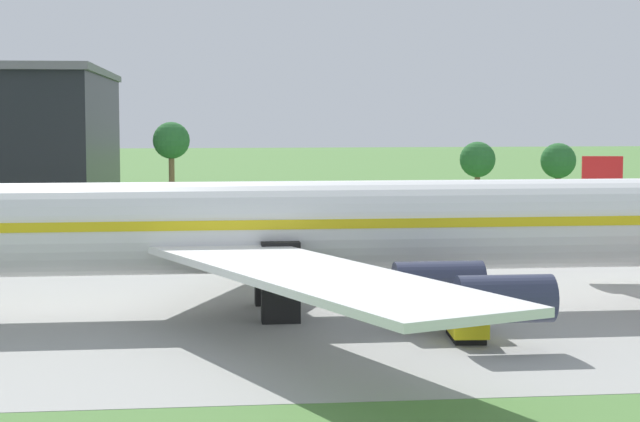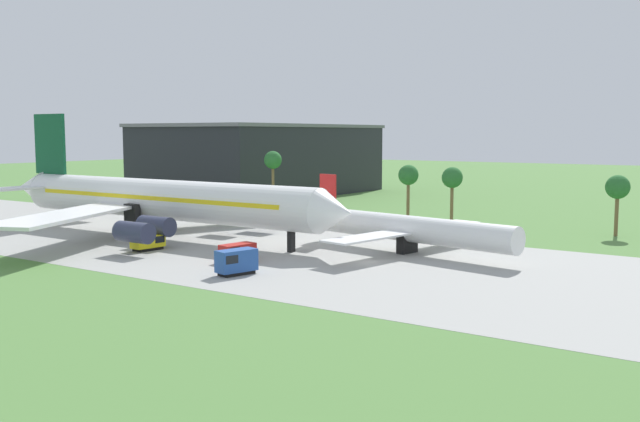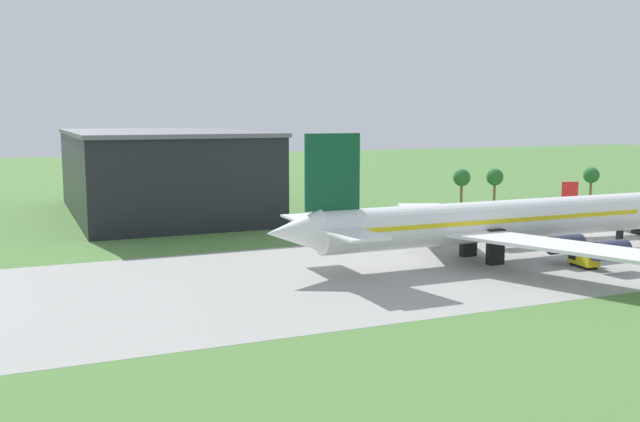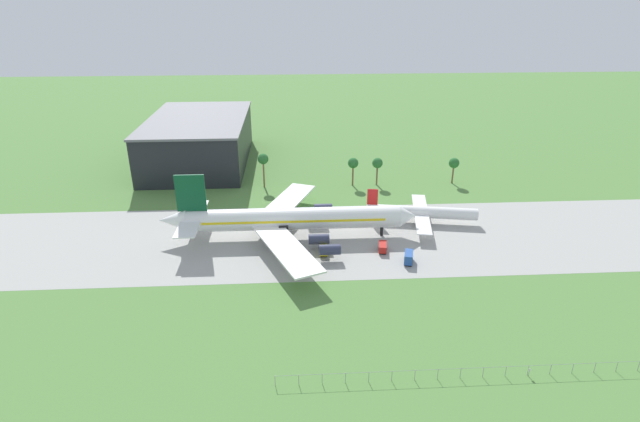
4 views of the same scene
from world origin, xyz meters
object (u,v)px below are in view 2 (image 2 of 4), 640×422
(regional_aircraft, at_px, (407,229))
(fuel_truck, at_px, (235,261))
(terminal_building, at_px, (263,159))
(jet_airliner, at_px, (156,199))
(catering_van, at_px, (149,242))
(baggage_tug, at_px, (237,252))

(regional_aircraft, height_order, fuel_truck, regional_aircraft)
(fuel_truck, bearing_deg, terminal_building, 127.21)
(regional_aircraft, height_order, terminal_building, terminal_building)
(jet_airliner, distance_m, terminal_building, 77.04)
(jet_airliner, relative_size, regional_aircraft, 2.18)
(jet_airliner, height_order, regional_aircraft, jet_airliner)
(regional_aircraft, distance_m, fuel_truck, 25.13)
(jet_airliner, xyz_separation_m, terminal_building, (-34.74, 68.69, 3.27))
(terminal_building, bearing_deg, catering_van, -60.92)
(regional_aircraft, relative_size, baggage_tug, 6.73)
(baggage_tug, bearing_deg, regional_aircraft, 50.70)
(jet_airliner, distance_m, baggage_tug, 26.09)
(jet_airliner, relative_size, terminal_building, 1.13)
(regional_aircraft, height_order, baggage_tug, regional_aircraft)
(fuel_truck, bearing_deg, jet_airliner, 151.89)
(fuel_truck, xyz_separation_m, catering_van, (-20.59, 6.21, -0.42))
(regional_aircraft, bearing_deg, terminal_building, 140.11)
(regional_aircraft, xyz_separation_m, fuel_truck, (-8.73, -23.51, -1.70))
(regional_aircraft, relative_size, fuel_truck, 6.55)
(catering_van, bearing_deg, baggage_tug, 0.38)
(terminal_building, bearing_deg, regional_aircraft, -39.89)
(jet_airliner, bearing_deg, catering_van, -47.30)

